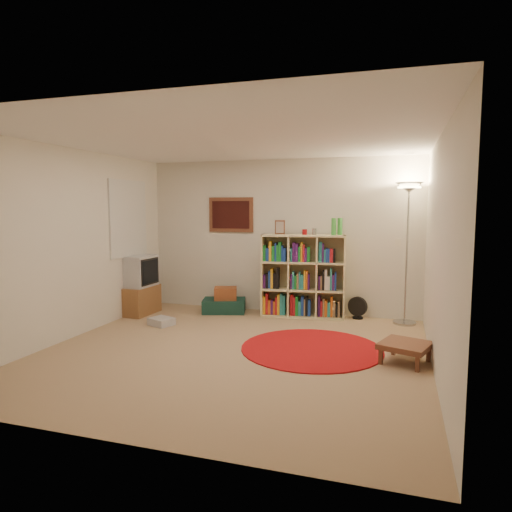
{
  "coord_description": "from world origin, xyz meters",
  "views": [
    {
      "loc": [
        1.85,
        -5.0,
        1.74
      ],
      "look_at": [
        0.1,
        0.6,
        1.1
      ],
      "focal_mm": 32.0,
      "sensor_mm": 36.0,
      "label": 1
    }
  ],
  "objects_px": {
    "bookshelf": "(302,277)",
    "floor_lamp": "(409,207)",
    "floor_fan": "(358,308)",
    "tv_stand": "(138,286)",
    "side_table": "(405,346)",
    "suitcase": "(224,306)"
  },
  "relations": [
    {
      "from": "tv_stand",
      "to": "suitcase",
      "type": "xyz_separation_m",
      "value": [
        1.29,
        0.51,
        -0.35
      ]
    },
    {
      "from": "bookshelf",
      "to": "suitcase",
      "type": "distance_m",
      "value": 1.38
    },
    {
      "from": "floor_fan",
      "to": "side_table",
      "type": "distance_m",
      "value": 2.01
    },
    {
      "from": "tv_stand",
      "to": "side_table",
      "type": "relative_size",
      "value": 1.5
    },
    {
      "from": "tv_stand",
      "to": "side_table",
      "type": "height_order",
      "value": "tv_stand"
    },
    {
      "from": "floor_fan",
      "to": "suitcase",
      "type": "height_order",
      "value": "floor_fan"
    },
    {
      "from": "bookshelf",
      "to": "tv_stand",
      "type": "bearing_deg",
      "value": -173.74
    },
    {
      "from": "floor_lamp",
      "to": "side_table",
      "type": "height_order",
      "value": "floor_lamp"
    },
    {
      "from": "floor_lamp",
      "to": "floor_fan",
      "type": "xyz_separation_m",
      "value": [
        -0.7,
        0.1,
        -1.56
      ]
    },
    {
      "from": "bookshelf",
      "to": "floor_lamp",
      "type": "height_order",
      "value": "floor_lamp"
    },
    {
      "from": "bookshelf",
      "to": "floor_lamp",
      "type": "xyz_separation_m",
      "value": [
        1.56,
        0.0,
        1.1
      ]
    },
    {
      "from": "suitcase",
      "to": "side_table",
      "type": "height_order",
      "value": "side_table"
    },
    {
      "from": "floor_fan",
      "to": "bookshelf",
      "type": "bearing_deg",
      "value": -154.18
    },
    {
      "from": "floor_lamp",
      "to": "tv_stand",
      "type": "bearing_deg",
      "value": -171.6
    },
    {
      "from": "bookshelf",
      "to": "side_table",
      "type": "distance_m",
      "value": 2.41
    },
    {
      "from": "tv_stand",
      "to": "bookshelf",
      "type": "bearing_deg",
      "value": 16.26
    },
    {
      "from": "bookshelf",
      "to": "floor_fan",
      "type": "relative_size",
      "value": 4.5
    },
    {
      "from": "tv_stand",
      "to": "suitcase",
      "type": "relative_size",
      "value": 1.22
    },
    {
      "from": "bookshelf",
      "to": "floor_fan",
      "type": "bearing_deg",
      "value": -0.32
    },
    {
      "from": "floor_fan",
      "to": "side_table",
      "type": "height_order",
      "value": "floor_fan"
    },
    {
      "from": "floor_fan",
      "to": "floor_lamp",
      "type": "bearing_deg",
      "value": 10.72
    },
    {
      "from": "suitcase",
      "to": "side_table",
      "type": "relative_size",
      "value": 1.22
    }
  ]
}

